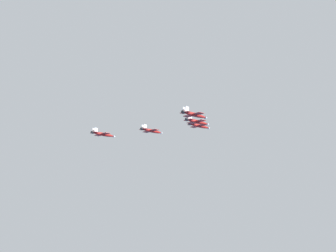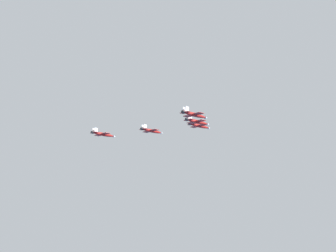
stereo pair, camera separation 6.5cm
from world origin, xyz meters
name	(u,v)px [view 1 (the left image)]	position (x,y,z in m)	size (l,w,h in m)	color
jet_lead	(199,126)	(-7.99, -8.66, 152.40)	(10.04, 16.41, 3.45)	red
jet_left_wingman	(152,131)	(6.82, 11.97, 149.33)	(9.89, 16.06, 3.38)	red
jet_right_wingman	(197,122)	(-25.96, 9.29, 148.55)	(10.19, 16.64, 3.50)	red
jet_left_outer	(103,134)	(21.64, 32.59, 147.12)	(10.03, 16.26, 3.42)	red
jet_right_outer	(195,115)	(-43.92, 27.23, 145.60)	(10.17, 16.54, 3.48)	red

